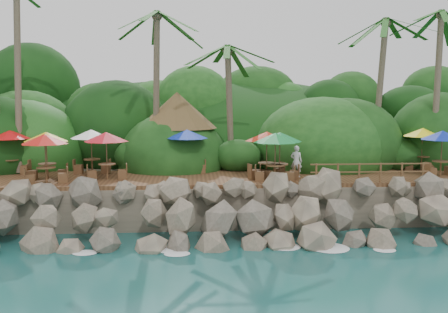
{
  "coord_description": "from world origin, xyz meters",
  "views": [
    {
      "loc": [
        -1.74,
        -19.92,
        6.6
      ],
      "look_at": [
        0.0,
        6.0,
        3.4
      ],
      "focal_mm": 38.89,
      "sensor_mm": 36.0,
      "label": 1
    }
  ],
  "objects": [
    {
      "name": "land_base",
      "position": [
        0.0,
        16.0,
        1.05
      ],
      "size": [
        32.0,
        25.2,
        2.1
      ],
      "primitive_type": "cube",
      "color": "gray",
      "rests_on": "ground"
    },
    {
      "name": "foam_line",
      "position": [
        0.0,
        0.3,
        0.03
      ],
      "size": [
        25.2,
        0.8,
        0.06
      ],
      "color": "white",
      "rests_on": "ground"
    },
    {
      "name": "jungle_hill",
      "position": [
        0.0,
        23.5,
        0.0
      ],
      "size": [
        44.8,
        28.0,
        15.4
      ],
      "primitive_type": "ellipsoid",
      "color": "#143811",
      "rests_on": "ground"
    },
    {
      "name": "seawall",
      "position": [
        0.0,
        2.0,
        1.15
      ],
      "size": [
        29.0,
        4.0,
        2.3
      ],
      "primitive_type": null,
      "color": "gray",
      "rests_on": "ground"
    },
    {
      "name": "dining_clusters",
      "position": [
        -0.81,
        6.07,
        4.37
      ],
      "size": [
        25.9,
        5.5,
        2.49
      ],
      "color": "brown",
      "rests_on": "terrace"
    },
    {
      "name": "ground",
      "position": [
        0.0,
        0.0,
        0.0
      ],
      "size": [
        140.0,
        140.0,
        0.0
      ],
      "primitive_type": "plane",
      "color": "#19514F",
      "rests_on": "ground"
    },
    {
      "name": "jungle_foliage",
      "position": [
        0.0,
        15.0,
        0.0
      ],
      "size": [
        44.0,
        16.0,
        12.0
      ],
      "primitive_type": null,
      "color": "#143811",
      "rests_on": "ground"
    },
    {
      "name": "palapa",
      "position": [
        -2.61,
        9.76,
        5.79
      ],
      "size": [
        4.86,
        4.86,
        4.6
      ],
      "color": "brown",
      "rests_on": "ground"
    },
    {
      "name": "terrace",
      "position": [
        0.0,
        6.0,
        2.2
      ],
      "size": [
        26.0,
        5.0,
        0.2
      ],
      "primitive_type": "cube",
      "color": "brown",
      "rests_on": "land_base"
    },
    {
      "name": "waiter",
      "position": [
        3.87,
        5.59,
        3.15
      ],
      "size": [
        0.72,
        0.59,
        1.71
      ],
      "primitive_type": "imported",
      "rotation": [
        0.0,
        0.0,
        2.8
      ],
      "color": "silver",
      "rests_on": "terrace"
    },
    {
      "name": "railing",
      "position": [
        7.21,
        3.65,
        2.91
      ],
      "size": [
        6.1,
        0.1,
        1.0
      ],
      "color": "brown",
      "rests_on": "terrace"
    }
  ]
}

